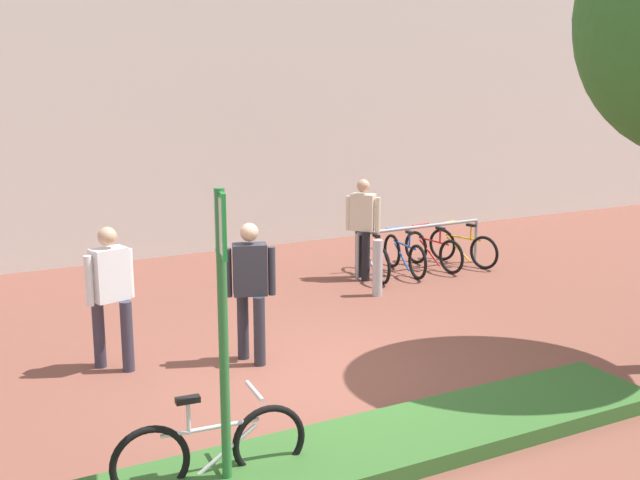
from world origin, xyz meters
The scene contains 9 objects.
ground_plane centered at (0.00, 0.00, 0.00)m, with size 60.00×60.00×0.00m, color brown.
planter_strip centered at (-0.75, -1.93, 0.08)m, with size 7.00×1.10×0.16m, color #336028.
parking_sign_post centered at (-1.85, -1.93, 1.68)m, with size 0.09×0.36×2.57m.
bike_at_sign centered at (-1.93, -1.78, 0.35)m, with size 1.68×0.42×0.86m.
bike_rack_cluster centered at (3.91, 3.56, 0.35)m, with size 2.66×1.58×0.83m.
bollard_steel centered at (2.41, 2.55, 0.45)m, with size 0.16×0.16×0.90m, color #ADADB2.
person_suited_dark centered at (-0.48, 0.80, 0.98)m, with size 0.58×0.44×1.72m.
person_casual_tan centered at (-2.02, 1.35, 0.98)m, with size 0.59×0.42×1.72m.
person_shirt_blue centered at (2.73, 3.54, 0.98)m, with size 0.44×0.48×1.72m.
Camera 1 is at (-3.91, -7.46, 3.41)m, focal length 43.34 mm.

